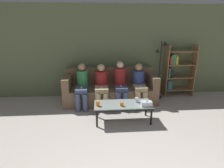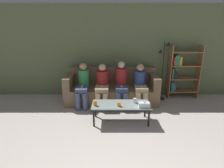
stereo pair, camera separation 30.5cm
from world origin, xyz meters
The scene contains 13 objects.
wall_back centered at (0.00, 4.19, 1.30)m, with size 12.00×0.06×2.60m.
couch centered at (0.00, 3.67, 0.33)m, with size 2.44×0.90×0.89m.
coffee_table centered at (0.20, 2.50, 0.37)m, with size 1.23×0.52×0.41m.
cup_near_left centered at (0.15, 2.39, 0.45)m, with size 0.07×0.07×0.09m.
cup_near_right centered at (-0.34, 2.43, 0.46)m, with size 0.07×0.07×0.11m.
cup_far_center centered at (0.50, 2.57, 0.46)m, with size 0.08×0.08×0.10m.
tissue_box centered at (0.66, 2.36, 0.46)m, with size 0.22×0.12×0.13m.
bookshelf centered at (1.96, 3.96, 0.77)m, with size 0.85×0.32×1.51m.
standing_lamp centered at (1.42, 3.81, 1.00)m, with size 0.31×0.26×1.63m.
seated_person_left_end centered at (-0.74, 3.41, 0.57)m, with size 0.31×0.71×1.09m.
seated_person_mid_left centered at (-0.25, 3.43, 0.58)m, with size 0.33×0.71×1.07m.
seated_person_mid_right centered at (0.25, 3.44, 0.60)m, with size 0.31×0.67×1.13m.
seated_person_right_end centered at (0.74, 3.43, 0.57)m, with size 0.31×0.68×1.07m.
Camera 2 is at (0.01, -0.91, 1.92)m, focal length 28.00 mm.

